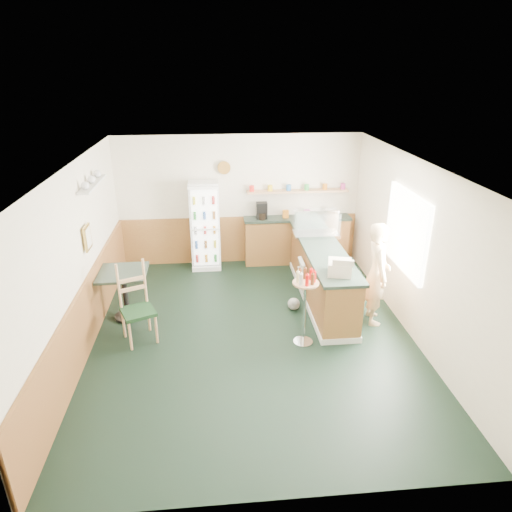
{
  "coord_description": "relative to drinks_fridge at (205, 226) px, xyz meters",
  "views": [
    {
      "loc": [
        -0.51,
        -6.17,
        3.98
      ],
      "look_at": [
        0.12,
        0.6,
        1.1
      ],
      "focal_mm": 32.0,
      "sensor_mm": 36.0,
      "label": 1
    }
  ],
  "objects": [
    {
      "name": "shopkeeper",
      "position": [
        2.78,
        -2.48,
        -0.05
      ],
      "size": [
        0.47,
        0.61,
        1.72
      ],
      "primitive_type": "imported",
      "rotation": [
        0.0,
        0.0,
        1.47
      ],
      "color": "tan",
      "rests_on": "ground"
    },
    {
      "name": "condiment_stand",
      "position": [
        1.5,
        -3.03,
        -0.1
      ],
      "size": [
        0.39,
        0.39,
        1.21
      ],
      "rotation": [
        0.0,
        0.0,
        -0.07
      ],
      "color": "silver",
      "rests_on": "ground"
    },
    {
      "name": "ground",
      "position": [
        0.73,
        -2.74,
        -0.91
      ],
      "size": [
        6.0,
        6.0,
        0.0
      ],
      "primitive_type": "plane",
      "color": "black",
      "rests_on": "ground"
    },
    {
      "name": "display_case",
      "position": [
        2.08,
        -1.05,
        0.34
      ],
      "size": [
        0.83,
        0.43,
        0.47
      ],
      "color": "silver",
      "rests_on": "service_counter"
    },
    {
      "name": "drinks_fridge",
      "position": [
        0.0,
        0.0,
        0.0
      ],
      "size": [
        0.6,
        0.52,
        1.82
      ],
      "color": "white",
      "rests_on": "ground"
    },
    {
      "name": "room_envelope",
      "position": [
        0.5,
        -2.01,
        0.62
      ],
      "size": [
        5.04,
        6.02,
        2.72
      ],
      "color": "silver",
      "rests_on": "ground"
    },
    {
      "name": "cafe_chair",
      "position": [
        -1.01,
        -2.62,
        -0.25
      ],
      "size": [
        0.61,
        0.62,
        1.25
      ],
      "rotation": [
        0.0,
        0.0,
        0.41
      ],
      "color": "black",
      "rests_on": "ground"
    },
    {
      "name": "back_counter",
      "position": [
        1.91,
        0.06,
        -0.36
      ],
      "size": [
        2.24,
        0.42,
        1.69
      ],
      "color": "olive",
      "rests_on": "ground"
    },
    {
      "name": "cafe_table",
      "position": [
        -1.32,
        -2.0,
        -0.31
      ],
      "size": [
        0.78,
        0.78,
        0.85
      ],
      "rotation": [
        0.0,
        0.0,
        0.01
      ],
      "color": "black",
      "rests_on": "ground"
    },
    {
      "name": "newspaper_rack",
      "position": [
        1.72,
        -1.69,
        -0.41
      ],
      "size": [
        0.09,
        0.47,
        0.55
      ],
      "color": "black",
      "rests_on": "ground"
    },
    {
      "name": "service_counter",
      "position": [
        2.08,
        -1.66,
        -0.45
      ],
      "size": [
        0.68,
        3.01,
        1.01
      ],
      "color": "olive",
      "rests_on": "ground"
    },
    {
      "name": "dog_doorstop",
      "position": [
        1.53,
        -2.02,
        -0.78
      ],
      "size": [
        0.21,
        0.28,
        0.26
      ],
      "rotation": [
        0.0,
        0.0,
        -0.43
      ],
      "color": "#989892",
      "rests_on": "ground"
    },
    {
      "name": "cash_register",
      "position": [
        2.08,
        -2.74,
        0.21
      ],
      "size": [
        0.43,
        0.45,
        0.2
      ],
      "primitive_type": "cube",
      "rotation": [
        0.0,
        0.0,
        -0.25
      ],
      "color": "beige",
      "rests_on": "service_counter"
    }
  ]
}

